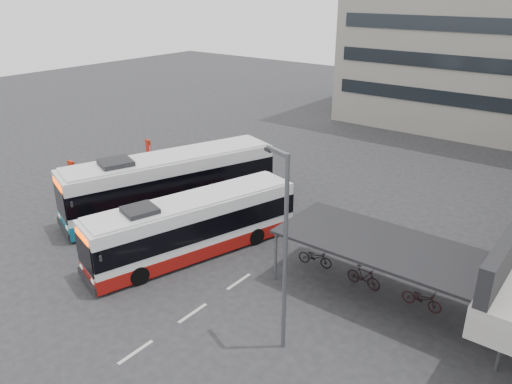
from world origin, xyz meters
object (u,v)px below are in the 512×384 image
Objects in this scene: lamp_post at (284,243)px; pedestrian at (97,217)px; bus_main at (194,226)px; bus_teal at (171,183)px.

pedestrian is at bearing -166.35° from lamp_post.
pedestrian is 0.23× the size of lamp_post.
bus_teal reaches higher than bus_main.
bus_teal is 13.86m from lamp_post.
pedestrian is (-1.06, -4.52, -0.84)m from bus_teal.
bus_teal is at bearing 173.84° from lamp_post.
bus_teal is 4.72m from pedestrian.
bus_main is 5.55m from bus_teal.
lamp_post is at bearing -6.08° from bus_teal.
pedestrian is at bearing -83.07° from bus_teal.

